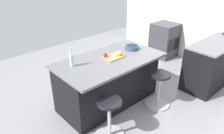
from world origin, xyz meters
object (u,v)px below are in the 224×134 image
water_bottle (72,59)px  stool_by_window (158,91)px  cutting_board (113,57)px  fruit_bowl (132,47)px  oven_range (164,40)px  kitchen_island (108,80)px  stool_middle (109,120)px  apple_yellow (119,53)px  apple_red (105,55)px

water_bottle → stool_by_window: bearing=145.6°
cutting_board → fruit_bowl: (-0.51, -0.05, 0.03)m
water_bottle → oven_range: bearing=-171.7°
kitchen_island → stool_middle: (0.58, 0.68, -0.14)m
oven_range → apple_yellow: apple_yellow is taller
apple_red → stool_by_window: bearing=130.5°
oven_range → apple_yellow: bearing=16.4°
apple_red → apple_yellow: apple_yellow is taller
kitchen_island → water_bottle: size_ratio=5.92×
oven_range → stool_middle: 3.36m
apple_red → fruit_bowl: apple_red is taller
stool_by_window → apple_red: 1.14m
water_bottle → apple_red: bearing=169.7°
stool_middle → apple_yellow: 1.17m
oven_range → water_bottle: (3.14, 0.46, 0.56)m
stool_middle → cutting_board: bearing=-136.2°
stool_by_window → fruit_bowl: bearing=-90.8°
cutting_board → apple_red: apple_red is taller
apple_yellow → fruit_bowl: (-0.40, -0.09, -0.02)m
kitchen_island → stool_by_window: kitchen_island is taller
oven_range → fruit_bowl: 2.07m
fruit_bowl → kitchen_island: bearing=0.6°
cutting_board → fruit_bowl: size_ratio=1.44×
oven_range → cutting_board: cutting_board is taller
kitchen_island → stool_middle: 0.91m
oven_range → stool_by_window: 2.33m
stool_by_window → water_bottle: water_bottle is taller
oven_range → apple_yellow: (2.33, 0.68, 0.50)m
kitchen_island → water_bottle: (0.62, -0.14, 0.56)m
fruit_bowl → stool_middle: bearing=30.4°
apple_yellow → apple_red: bearing=-28.2°
oven_range → fruit_bowl: (1.93, 0.60, 0.48)m
cutting_board → apple_red: size_ratio=4.84×
oven_range → stool_middle: size_ratio=1.38×
oven_range → stool_by_window: size_ratio=1.38×
apple_yellow → fruit_bowl: apple_yellow is taller
cutting_board → water_bottle: size_ratio=1.15×
fruit_bowl → apple_red: bearing=-2.8°
oven_range → apple_red: 2.66m
kitchen_island → apple_red: apple_red is taller
cutting_board → apple_red: 0.15m
cutting_board → oven_range: bearing=-165.1°
kitchen_island → apple_yellow: apple_yellow is taller
oven_range → fruit_bowl: size_ratio=3.55×
cutting_board → apple_yellow: 0.12m
oven_range → apple_red: apple_red is taller
kitchen_island → oven_range: bearing=-166.5°
kitchen_island → cutting_board: size_ratio=5.14×
stool_by_window → stool_middle: (1.16, 0.00, 0.00)m
apple_yellow → kitchen_island: bearing=-23.3°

